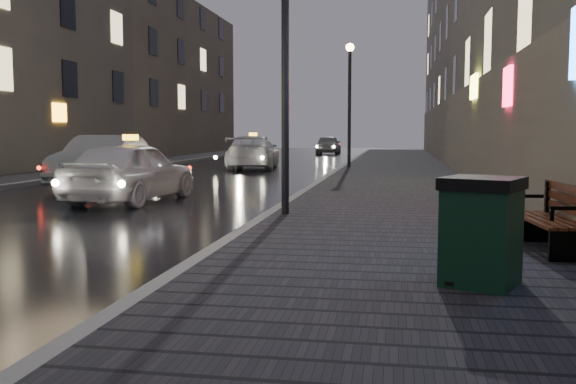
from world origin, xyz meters
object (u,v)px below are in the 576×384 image
car_left_mid (104,161)px  car_far (328,145)px  bench (555,218)px  lamp_near (285,33)px  taxi_mid (253,152)px  taxi_near (131,171)px  trash_bin (482,231)px  lamp_far (350,89)px

car_left_mid → car_far: size_ratio=1.16×
car_left_mid → bench: bearing=-45.5°
lamp_near → bench: 5.87m
lamp_near → taxi_mid: bearing=104.8°
taxi_near → bench: bearing=149.6°
taxi_mid → trash_bin: bearing=101.8°
bench → car_far: (-7.01, 38.40, 0.12)m
bench → lamp_far: bearing=95.8°
taxi_mid → car_far: taxi_mid is taller
lamp_far → bench: (4.07, -19.08, -2.90)m
bench → car_left_mid: bearing=131.7°
bench → taxi_mid: 21.46m
bench → trash_bin: 2.38m
lamp_near → trash_bin: size_ratio=4.85×
lamp_near → lamp_far: same height
lamp_far → taxi_mid: bearing=171.6°
car_left_mid → taxi_near: bearing=-60.1°
taxi_near → taxi_mid: bearing=-84.6°
lamp_near → bench: bearing=-37.1°
lamp_far → taxi_near: size_ratio=1.22×
car_far → lamp_near: bearing=93.3°
taxi_near → car_far: 32.55m
bench → car_left_mid: car_left_mid is taller
lamp_near → trash_bin: 6.53m
taxi_near → trash_bin: bearing=136.8°
trash_bin → car_left_mid: 15.40m
lamp_far → taxi_near: 14.14m
bench → taxi_mid: (-8.45, 19.72, 0.16)m
bench → car_far: size_ratio=0.42×
lamp_far → taxi_mid: lamp_far is taller
lamp_near → car_far: size_ratio=1.28×
bench → trash_bin: (-1.17, -2.07, 0.12)m
lamp_far → taxi_mid: (-4.39, 0.65, -2.74)m
trash_bin → bench: bearing=84.4°
taxi_near → taxi_mid: (-0.13, 13.85, 0.01)m
trash_bin → taxi_near: size_ratio=0.25×
car_far → car_left_mid: bearing=80.7°
trash_bin → car_far: 40.88m
car_far → taxi_mid: bearing=84.1°
taxi_mid → bench: bearing=106.5°
bench → taxi_near: size_ratio=0.40×
lamp_near → car_left_mid: bearing=135.4°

